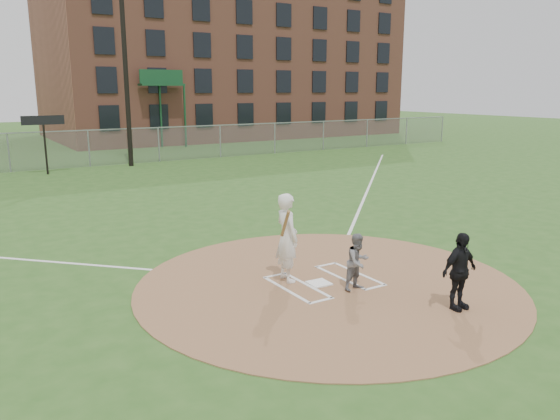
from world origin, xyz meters
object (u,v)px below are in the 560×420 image
batter_at_plate (287,237)px  umpire (459,271)px  catcher (358,262)px  home_plate (319,283)px

batter_at_plate → umpire: bearing=-58.0°
catcher → batter_at_plate: size_ratio=0.62×
catcher → home_plate: bearing=117.3°
catcher → umpire: umpire is taller
batter_at_plate → home_plate: bearing=-50.4°
home_plate → umpire: 3.03m
batter_at_plate → catcher: bearing=-52.8°
home_plate → batter_at_plate: 1.23m
umpire → catcher: bearing=116.8°
catcher → batter_at_plate: 1.65m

